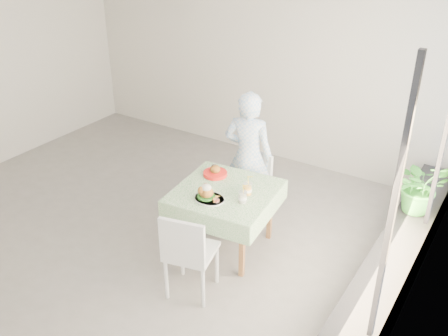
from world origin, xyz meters
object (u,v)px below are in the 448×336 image
Objects in this scene: chair_far at (249,198)px; chair_near at (191,268)px; cafe_table at (225,212)px; main_dish at (208,195)px; diner at (248,156)px; potted_plant at (421,186)px; juice_cup_orange at (247,189)px.

chair_far is 1.52m from chair_near.
chair_near is (0.12, -0.81, -0.17)m from cafe_table.
diner is at bearing 94.72° from main_dish.
chair_near is at bearing -72.67° from main_dish.
chair_near reaches higher than cafe_table.
potted_plant reaches higher than chair_far.
chair_near is 0.58× the size of diner.
diner is at bearing 148.97° from chair_far.
juice_cup_orange is at bearing 45.80° from main_dish.
main_dish is at bearing -143.08° from potted_plant.
chair_near is 1.64m from diner.
diner reaches higher than potted_plant.
main_dish is at bearing 81.72° from diner.
main_dish is at bearing -134.20° from juice_cup_orange.
main_dish is 0.43m from juice_cup_orange.
juice_cup_orange is (0.38, -0.67, -0.01)m from diner.
chair_far is (-0.09, 0.69, -0.20)m from cafe_table.
cafe_table is at bearing 87.54° from diner.
chair_far is 0.55m from diner.
potted_plant is at bearing 36.92° from main_dish.
potted_plant reaches higher than chair_near.
chair_near is 3.50× the size of juice_cup_orange.
chair_near is at bearing -81.63° from cafe_table.
main_dish is 0.55× the size of potted_plant.
chair_far is 3.12× the size of juice_cup_orange.
cafe_table is at bearing -147.92° from potted_plant.
cafe_table is 4.21× the size of juice_cup_orange.
cafe_table is 3.40× the size of main_dish.
potted_plant is at bearing 49.39° from chair_near.
main_dish is 2.28m from potted_plant.
potted_plant is (1.77, 1.11, 0.35)m from cafe_table.
main_dish is (-0.05, -0.26, 0.34)m from cafe_table.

